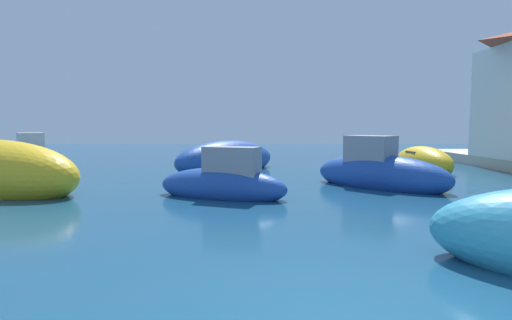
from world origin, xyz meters
The scene contains 5 objects.
moored_boat_1 centered at (-11.26, 15.27, 0.47)m, with size 3.34×3.92×1.94m.
moored_boat_3 centered at (3.12, 9.43, 0.48)m, with size 4.34×4.35×1.98m.
moored_boat_5 centered at (-2.13, 14.33, 0.47)m, with size 5.19×5.43×1.71m.
moored_boat_6 centered at (6.41, 13.74, 0.40)m, with size 2.00×3.94×1.43m.
moored_boat_7 centered at (-1.83, 7.59, 0.40)m, with size 3.98×2.45×1.66m.
Camera 1 is at (-1.05, -3.59, 2.01)m, focal length 28.34 mm.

